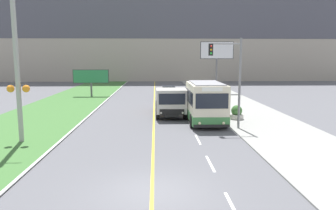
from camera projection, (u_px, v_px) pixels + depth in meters
ground_plane at (152, 192)px, 12.37m from camera, size 300.00×300.00×0.00m
lane_marking_centre at (161, 174)px, 14.25m from camera, size 2.88×140.00×0.01m
apartment_block_background at (154, 22)px, 69.98m from camera, size 80.00×8.04×25.02m
city_bus at (206, 103)px, 24.77m from camera, size 2.69×5.44×3.15m
dump_truck at (171, 102)px, 27.64m from camera, size 2.53×6.61×2.46m
car_distant at (169, 92)px, 40.56m from camera, size 1.80×4.30×1.45m
utility_pole_near at (16, 55)px, 18.93m from camera, size 1.80×0.44×10.96m
traffic_light_mast at (231, 72)px, 22.48m from camera, size 2.28×0.32×6.33m
billboard_large at (217, 53)px, 44.99m from camera, size 4.59×0.24×7.14m
billboard_small at (91, 77)px, 41.88m from camera, size 4.57×0.24×3.46m
planter_round_near at (237, 113)px, 26.33m from camera, size 1.10×1.10×1.13m
planter_round_second at (223, 104)px, 31.51m from camera, size 1.15×1.15×1.16m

